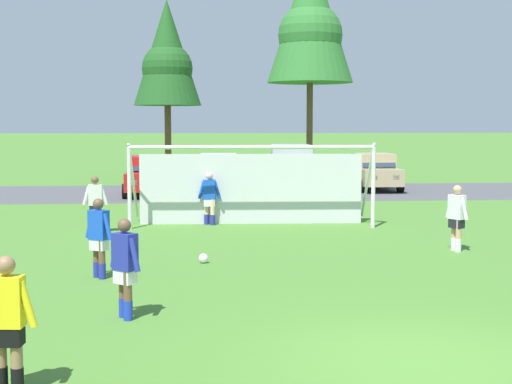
{
  "coord_description": "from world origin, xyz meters",
  "views": [
    {
      "loc": [
        -2.96,
        -9.35,
        3.17
      ],
      "look_at": [
        -1.49,
        8.0,
        1.53
      ],
      "focal_mm": 51.88,
      "sensor_mm": 36.0,
      "label": 1
    }
  ],
  "objects": [
    {
      "name": "parked_car_slot_left",
      "position": [
        -1.82,
        24.97,
        0.88
      ],
      "size": [
        2.28,
        4.32,
        1.72
      ],
      "color": "silver",
      "rests_on": "ground"
    },
    {
      "name": "soccer_ball",
      "position": [
        -2.75,
        7.2,
        0.11
      ],
      "size": [
        0.22,
        0.22,
        0.22
      ],
      "color": "white",
      "rests_on": "ground"
    },
    {
      "name": "player_defender_far",
      "position": [
        3.5,
        8.25,
        0.82
      ],
      "size": [
        0.41,
        0.71,
        1.64
      ],
      "color": "tan",
      "rests_on": "ground"
    },
    {
      "name": "parked_car_slot_far_left",
      "position": [
        -4.92,
        23.01,
        0.88
      ],
      "size": [
        2.09,
        4.22,
        1.72
      ],
      "color": "red",
      "rests_on": "ground"
    },
    {
      "name": "player_midfield_center",
      "position": [
        -4.07,
        2.54,
        0.82
      ],
      "size": [
        0.57,
        0.6,
        1.64
      ],
      "color": "brown",
      "rests_on": "ground"
    },
    {
      "name": "ground_plane",
      "position": [
        0.0,
        15.0,
        0.0
      ],
      "size": [
        400.0,
        400.0,
        0.0
      ],
      "primitive_type": "plane",
      "color": "#477A2D"
    },
    {
      "name": "player_striker_near",
      "position": [
        -5.78,
        12.09,
        0.82
      ],
      "size": [
        0.74,
        0.3,
        1.64
      ],
      "color": "brown",
      "rests_on": "ground"
    },
    {
      "name": "parked_car_slot_center_left",
      "position": [
        1.45,
        23.72,
        1.11
      ],
      "size": [
        2.4,
        4.73,
        2.16
      ],
      "color": "#B2B2BC",
      "rests_on": "ground"
    },
    {
      "name": "player_winger_left",
      "position": [
        -4.89,
        5.76,
        0.82
      ],
      "size": [
        0.63,
        0.52,
        1.64
      ],
      "color": "brown",
      "rests_on": "ground"
    },
    {
      "name": "referee",
      "position": [
        -5.13,
        -0.71,
        0.82
      ],
      "size": [
        0.73,
        0.28,
        1.64
      ],
      "color": "#936B4C",
      "rests_on": "ground"
    },
    {
      "name": "soccer_goal",
      "position": [
        -1.18,
        13.42,
        1.29
      ],
      "size": [
        7.5,
        2.28,
        2.57
      ],
      "color": "white",
      "rests_on": "ground"
    },
    {
      "name": "tree_mid_left",
      "position": [
        3.72,
        32.9,
        9.0
      ],
      "size": [
        4.9,
        4.9,
        13.08
      ],
      "color": "brown",
      "rests_on": "ground"
    },
    {
      "name": "parked_car_slot_center",
      "position": [
        5.53,
        24.76,
        0.88
      ],
      "size": [
        2.1,
        4.23,
        1.72
      ],
      "color": "tan",
      "rests_on": "ground"
    },
    {
      "name": "player_winger_right",
      "position": [
        -2.47,
        13.52,
        0.82
      ],
      "size": [
        0.73,
        0.29,
        1.64
      ],
      "color": "beige",
      "rests_on": "ground"
    },
    {
      "name": "parking_lot_strip",
      "position": [
        0.0,
        24.13,
        0.0
      ],
      "size": [
        52.0,
        8.4,
        0.01
      ],
      "primitive_type": "cube",
      "color": "#4C4C51",
      "rests_on": "ground"
    },
    {
      "name": "tree_left_edge",
      "position": [
        -4.35,
        31.83,
        6.78
      ],
      "size": [
        3.7,
        3.7,
        9.87
      ],
      "color": "brown",
      "rests_on": "ground"
    }
  ]
}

